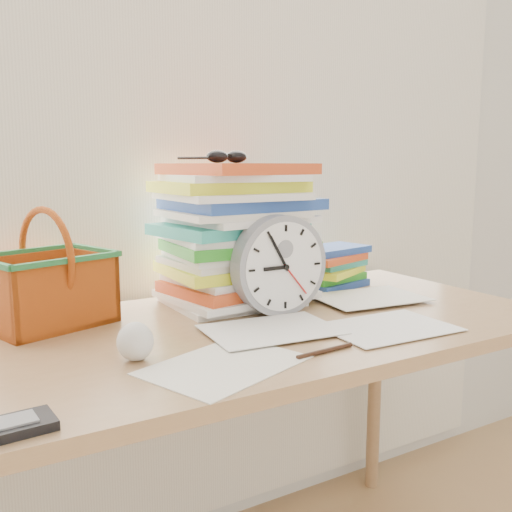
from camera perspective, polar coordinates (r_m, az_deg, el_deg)
curtain at (r=1.59m, az=-7.45°, el=16.19°), size 2.40×0.01×2.50m
desk at (r=1.31m, az=-0.24°, el=-9.84°), size 1.40×0.70×0.75m
paper_stack at (r=1.45m, az=-1.91°, el=2.20°), size 0.39×0.33×0.36m
clock at (r=1.34m, az=2.33°, el=-0.92°), size 0.24×0.05×0.24m
sunglasses at (r=1.40m, az=-2.92°, el=9.89°), size 0.17×0.16×0.03m
book_stack at (r=1.68m, az=7.55°, el=-1.04°), size 0.28×0.25×0.12m
basket at (r=1.33m, az=-20.23°, el=-1.13°), size 0.31×0.27×0.26m
crumpled_ball at (r=1.07m, az=-12.02°, el=-8.32°), size 0.07×0.07×0.07m
pen at (r=1.10m, az=6.91°, el=-9.40°), size 0.13×0.02×0.01m
scattered_papers at (r=1.29m, az=-0.24°, el=-6.44°), size 1.26×0.42×0.02m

